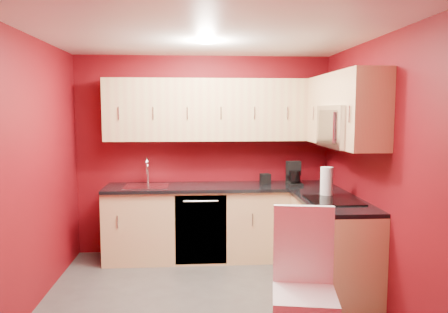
{
  "coord_description": "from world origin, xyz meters",
  "views": [
    {
      "loc": [
        -0.12,
        -4.05,
        1.82
      ],
      "look_at": [
        0.19,
        0.55,
        1.33
      ],
      "focal_mm": 35.0,
      "sensor_mm": 36.0,
      "label": 1
    }
  ],
  "objects": [
    {
      "name": "floor",
      "position": [
        0.0,
        0.0,
        0.0
      ],
      "size": [
        3.2,
        3.2,
        0.0
      ],
      "primitive_type": "plane",
      "color": "#4B4946",
      "rests_on": "ground"
    },
    {
      "name": "ceiling",
      "position": [
        0.0,
        0.0,
        2.5
      ],
      "size": [
        3.2,
        3.2,
        0.0
      ],
      "primitive_type": "plane",
      "rotation": [
        3.14,
        0.0,
        0.0
      ],
      "color": "white",
      "rests_on": "wall_back"
    },
    {
      "name": "wall_back",
      "position": [
        0.0,
        1.5,
        1.25
      ],
      "size": [
        3.2,
        0.0,
        3.2
      ],
      "primitive_type": "plane",
      "rotation": [
        1.57,
        0.0,
        0.0
      ],
      "color": "#660910",
      "rests_on": "floor"
    },
    {
      "name": "wall_front",
      "position": [
        0.0,
        -1.5,
        1.25
      ],
      "size": [
        3.2,
        0.0,
        3.2
      ],
      "primitive_type": "plane",
      "rotation": [
        -1.57,
        0.0,
        0.0
      ],
      "color": "#660910",
      "rests_on": "floor"
    },
    {
      "name": "wall_left",
      "position": [
        -1.6,
        0.0,
        1.25
      ],
      "size": [
        0.0,
        3.0,
        3.0
      ],
      "primitive_type": "plane",
      "rotation": [
        1.57,
        0.0,
        1.57
      ],
      "color": "#660910",
      "rests_on": "floor"
    },
    {
      "name": "wall_right",
      "position": [
        1.6,
        0.0,
        1.25
      ],
      "size": [
        0.0,
        3.0,
        3.0
      ],
      "primitive_type": "plane",
      "rotation": [
        1.57,
        0.0,
        -1.57
      ],
      "color": "#660910",
      "rests_on": "floor"
    },
    {
      "name": "base_cabinets_back",
      "position": [
        0.2,
        1.2,
        0.43
      ],
      "size": [
        2.8,
        0.6,
        0.87
      ],
      "primitive_type": "cube",
      "color": "#D0B877",
      "rests_on": "floor"
    },
    {
      "name": "base_cabinets_right",
      "position": [
        1.3,
        0.25,
        0.43
      ],
      "size": [
        0.6,
        1.3,
        0.87
      ],
      "primitive_type": "cube",
      "color": "#D0B877",
      "rests_on": "floor"
    },
    {
      "name": "countertop_back",
      "position": [
        0.2,
        1.19,
        0.89
      ],
      "size": [
        2.8,
        0.63,
        0.04
      ],
      "primitive_type": "cube",
      "color": "black",
      "rests_on": "base_cabinets_back"
    },
    {
      "name": "countertop_right",
      "position": [
        1.29,
        0.23,
        0.89
      ],
      "size": [
        0.63,
        1.27,
        0.04
      ],
      "primitive_type": "cube",
      "color": "black",
      "rests_on": "base_cabinets_right"
    },
    {
      "name": "upper_cabinets_back",
      "position": [
        0.2,
        1.32,
        1.83
      ],
      "size": [
        2.8,
        0.35,
        0.75
      ],
      "primitive_type": "cube",
      "color": "tan",
      "rests_on": "wall_back"
    },
    {
      "name": "upper_cabinets_right",
      "position": [
        1.42,
        0.44,
        1.89
      ],
      "size": [
        0.35,
        1.55,
        0.75
      ],
      "color": "tan",
      "rests_on": "wall_right"
    },
    {
      "name": "microwave",
      "position": [
        1.39,
        0.2,
        1.66
      ],
      "size": [
        0.42,
        0.76,
        0.42
      ],
      "color": "silver",
      "rests_on": "upper_cabinets_right"
    },
    {
      "name": "cooktop",
      "position": [
        1.28,
        0.2,
        0.92
      ],
      "size": [
        0.5,
        0.55,
        0.01
      ],
      "primitive_type": "cube",
      "color": "black",
      "rests_on": "countertop_right"
    },
    {
      "name": "sink",
      "position": [
        -0.7,
        1.2,
        0.94
      ],
      "size": [
        0.52,
        0.42,
        0.35
      ],
      "color": "silver",
      "rests_on": "countertop_back"
    },
    {
      "name": "dishwasher_front",
      "position": [
        -0.05,
        0.91,
        0.43
      ],
      "size": [
        0.6,
        0.02,
        0.82
      ],
      "primitive_type": "cube",
      "color": "black",
      "rests_on": "base_cabinets_back"
    },
    {
      "name": "downlight",
      "position": [
        0.0,
        0.3,
        2.48
      ],
      "size": [
        0.2,
        0.2,
        0.01
      ],
      "primitive_type": "cylinder",
      "color": "white",
      "rests_on": "ceiling"
    },
    {
      "name": "coffee_maker",
      "position": [
        1.1,
        1.14,
        1.05
      ],
      "size": [
        0.18,
        0.24,
        0.29
      ],
      "primitive_type": null,
      "rotation": [
        0.0,
        0.0,
        0.03
      ],
      "color": "black",
      "rests_on": "countertop_back"
    },
    {
      "name": "napkin_holder",
      "position": [
        0.76,
        1.27,
        0.97
      ],
      "size": [
        0.13,
        0.13,
        0.12
      ],
      "primitive_type": null,
      "rotation": [
        0.0,
        0.0,
        0.16
      ],
      "color": "black",
      "rests_on": "countertop_back"
    },
    {
      "name": "paper_towel",
      "position": [
        1.28,
        0.45,
        1.07
      ],
      "size": [
        0.23,
        0.23,
        0.31
      ],
      "primitive_type": null,
      "rotation": [
        0.0,
        0.0,
        -0.39
      ],
      "color": "silver",
      "rests_on": "countertop_right"
    },
    {
      "name": "dining_chair",
      "position": [
        0.66,
        -1.1,
        0.56
      ],
      "size": [
        0.53,
        0.54,
        1.11
      ],
      "primitive_type": null,
      "rotation": [
        0.0,
        0.0,
        -0.18
      ],
      "color": "white",
      "rests_on": "floor"
    }
  ]
}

